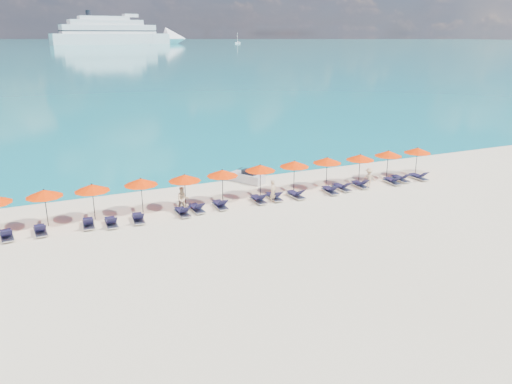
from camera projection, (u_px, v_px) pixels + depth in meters
name	position (u px, v px, depth m)	size (l,w,h in m)	color
ground	(277.00, 226.00, 29.27)	(1400.00, 1400.00, 0.00)	beige
sea	(32.00, 43.00, 602.27)	(1600.00, 1300.00, 0.01)	#1FA9B2
cruise_ship	(123.00, 34.00, 514.86)	(142.84, 39.14, 39.30)	white
sailboat_near	(153.00, 43.00, 516.86)	(6.02, 2.01, 11.03)	white
sailboat_far	(237.00, 42.00, 556.94)	(6.41, 2.14, 11.74)	white
jetski	(247.00, 177.00, 37.69)	(2.23, 2.88, 0.97)	silver
beachgoer_a	(273.00, 191.00, 33.06)	(0.56, 0.37, 1.54)	#DAB487
beachgoer_b	(183.00, 199.00, 31.32)	(0.79, 0.45, 1.62)	#DAB487
beachgoer_c	(369.00, 178.00, 36.15)	(0.98, 0.46, 1.52)	#DAB487
umbrella_1	(44.00, 193.00, 28.60)	(2.10, 2.10, 2.28)	black
umbrella_2	(92.00, 188.00, 29.62)	(2.10, 2.10, 2.28)	black
umbrella_3	(141.00, 182.00, 30.80)	(2.10, 2.10, 2.28)	black
umbrella_4	(185.00, 178.00, 31.66)	(2.10, 2.10, 2.28)	black
umbrella_5	(222.00, 173.00, 32.77)	(2.10, 2.10, 2.28)	black
umbrella_6	(260.00, 168.00, 34.02)	(2.10, 2.10, 2.28)	black
umbrella_7	(294.00, 164.00, 35.04)	(2.10, 2.10, 2.28)	black
umbrella_8	(327.00, 160.00, 36.04)	(2.10, 2.10, 2.28)	black
umbrella_9	(360.00, 157.00, 36.93)	(2.10, 2.10, 2.28)	black
umbrella_10	(388.00, 153.00, 38.09)	(2.10, 2.10, 2.28)	black
umbrella_11	(418.00, 150.00, 39.10)	(2.10, 2.10, 2.28)	black
lounger_1	(7.00, 235.00, 27.29)	(0.79, 1.76, 0.66)	silver
lounger_2	(40.00, 230.00, 27.97)	(0.73, 1.74, 0.66)	silver
lounger_3	(88.00, 223.00, 28.99)	(0.73, 1.74, 0.66)	silver
lounger_4	(111.00, 222.00, 29.16)	(0.65, 1.71, 0.66)	silver
lounger_5	(138.00, 218.00, 29.80)	(0.74, 1.74, 0.66)	silver
lounger_6	(182.00, 212.00, 30.84)	(0.67, 1.72, 0.66)	silver
lounger_7	(197.00, 208.00, 31.50)	(0.73, 1.74, 0.66)	silver
lounger_8	(220.00, 205.00, 32.14)	(0.66, 1.71, 0.66)	silver
lounger_9	(258.00, 199.00, 33.21)	(0.65, 1.71, 0.66)	silver
lounger_10	(274.00, 196.00, 33.74)	(0.64, 1.71, 0.66)	silver
lounger_11	(296.00, 194.00, 34.16)	(0.75, 1.74, 0.66)	silver
lounger_12	(330.00, 190.00, 35.12)	(0.75, 1.74, 0.66)	silver
lounger_13	(342.00, 187.00, 35.80)	(0.78, 1.75, 0.66)	silver
lounger_14	(360.00, 184.00, 36.46)	(0.64, 1.71, 0.66)	silver
lounger_15	(392.00, 181.00, 37.34)	(0.72, 1.73, 0.66)	silver
lounger_16	(401.00, 178.00, 37.95)	(0.69, 1.72, 0.66)	silver
lounger_17	(419.00, 177.00, 38.43)	(0.65, 1.71, 0.66)	silver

